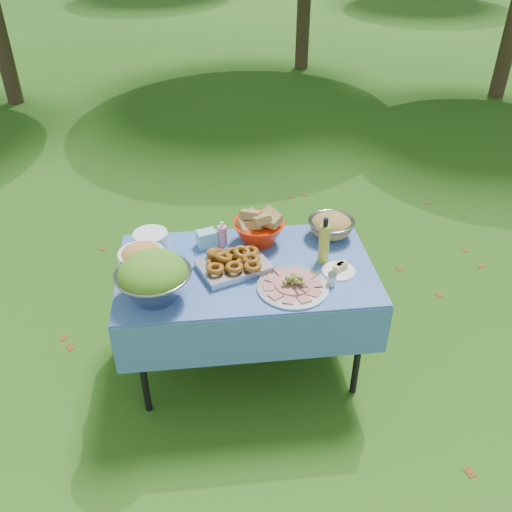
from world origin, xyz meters
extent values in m
plane|color=#14380A|center=(0.00, 0.00, 0.00)|extent=(80.00, 80.00, 0.00)
cube|color=#7BA9EE|center=(0.00, 0.00, 0.38)|extent=(1.46, 0.86, 0.76)
cylinder|color=white|center=(-0.55, 0.30, 0.80)|extent=(0.25, 0.25, 0.09)
cube|color=#8EDCED|center=(-0.21, 0.25, 0.81)|extent=(0.13, 0.11, 0.10)
cylinder|color=pink|center=(-0.12, 0.25, 0.84)|extent=(0.06, 0.06, 0.16)
cube|color=#B3B3B8|center=(-0.07, -0.02, 0.81)|extent=(0.45, 0.39, 0.09)
cylinder|color=silver|center=(0.23, -0.22, 0.81)|extent=(0.50, 0.50, 0.09)
cylinder|color=#A3AF32|center=(0.45, 0.01, 0.90)|extent=(0.07, 0.07, 0.29)
cylinder|color=white|center=(0.52, -0.10, 0.79)|extent=(0.22, 0.22, 0.05)
cylinder|color=white|center=(0.45, -0.22, 0.80)|extent=(0.06, 0.06, 0.08)
camera|label=1|loc=(-0.23, -2.52, 2.57)|focal=38.00mm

